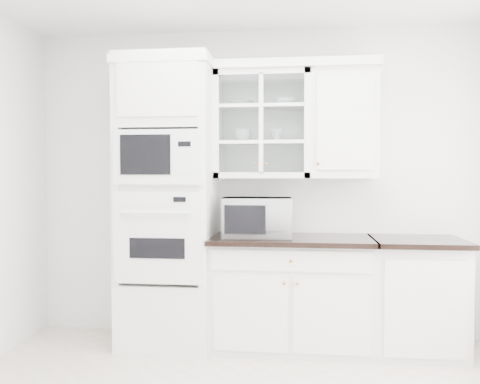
# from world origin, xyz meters

# --- Properties ---
(room_shell) EXTENTS (4.00, 3.50, 2.70)m
(room_shell) POSITION_xyz_m (0.00, 0.43, 1.78)
(room_shell) COLOR white
(room_shell) RESTS_ON ground
(oven_column) EXTENTS (0.76, 0.68, 2.40)m
(oven_column) POSITION_xyz_m (-0.75, 1.42, 1.20)
(oven_column) COLOR white
(oven_column) RESTS_ON ground
(base_cabinet_run) EXTENTS (1.32, 0.67, 0.92)m
(base_cabinet_run) POSITION_xyz_m (0.28, 1.45, 0.46)
(base_cabinet_run) COLOR white
(base_cabinet_run) RESTS_ON ground
(extra_base_cabinet) EXTENTS (0.72, 0.67, 0.92)m
(extra_base_cabinet) POSITION_xyz_m (1.28, 1.45, 0.46)
(extra_base_cabinet) COLOR white
(extra_base_cabinet) RESTS_ON ground
(upper_cabinet_glass) EXTENTS (0.80, 0.33, 0.90)m
(upper_cabinet_glass) POSITION_xyz_m (0.03, 1.58, 1.85)
(upper_cabinet_glass) COLOR white
(upper_cabinet_glass) RESTS_ON room_shell
(upper_cabinet_solid) EXTENTS (0.55, 0.33, 0.90)m
(upper_cabinet_solid) POSITION_xyz_m (0.71, 1.58, 1.85)
(upper_cabinet_solid) COLOR white
(upper_cabinet_solid) RESTS_ON room_shell
(crown_molding) EXTENTS (2.14, 0.38, 0.07)m
(crown_molding) POSITION_xyz_m (-0.07, 1.56, 2.33)
(crown_molding) COLOR white
(crown_molding) RESTS_ON room_shell
(countertop_microwave) EXTENTS (0.58, 0.50, 0.32)m
(countertop_microwave) POSITION_xyz_m (0.00, 1.41, 1.08)
(countertop_microwave) COLOR white
(countertop_microwave) RESTS_ON base_cabinet_run
(bowl_a) EXTENTS (0.23, 0.23, 0.05)m
(bowl_a) POSITION_xyz_m (-0.15, 1.57, 2.03)
(bowl_a) COLOR white
(bowl_a) RESTS_ON upper_cabinet_glass
(bowl_b) EXTENTS (0.22, 0.22, 0.06)m
(bowl_b) POSITION_xyz_m (0.21, 1.57, 2.04)
(bowl_b) COLOR white
(bowl_b) RESTS_ON upper_cabinet_glass
(cup_a) EXTENTS (0.15, 0.15, 0.11)m
(cup_a) POSITION_xyz_m (-0.15, 1.60, 1.76)
(cup_a) COLOR white
(cup_a) RESTS_ON upper_cabinet_glass
(cup_b) EXTENTS (0.13, 0.13, 0.10)m
(cup_b) POSITION_xyz_m (0.15, 1.57, 1.76)
(cup_b) COLOR white
(cup_b) RESTS_ON upper_cabinet_glass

